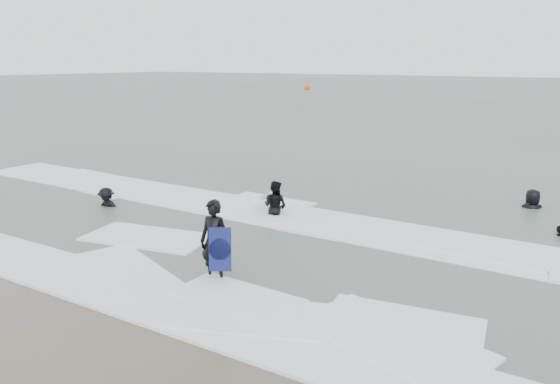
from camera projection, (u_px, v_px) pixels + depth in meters
The scene contains 9 objects.
ground at pixel (156, 286), 11.89m from camera, with size 320.00×320.00×0.00m, color brown.
surfer_centre at pixel (215, 281), 12.17m from camera, with size 0.69×0.45×1.89m, color black.
surfer_wading at pixel (275, 216), 17.30m from camera, with size 0.82×0.64×1.68m, color black.
surfer_breaker at pixel (107, 208), 18.15m from camera, with size 1.00×0.58×1.55m, color black.
surfer_right_near at pixel (560, 238), 15.15m from camera, with size 0.88×0.37×1.50m, color black.
surfer_right_far at pixel (532, 209), 18.02m from camera, with size 0.89×0.58×1.83m, color black.
surf_foam at pixel (254, 239), 14.91m from camera, with size 30.03×9.06×0.09m.
bodyboards at pixel (361, 224), 14.69m from camera, with size 9.65×8.44×1.25m.
buoy at pixel (307, 87), 89.36m from camera, with size 1.00×1.00×1.65m.
Camera 1 is at (8.27, -7.84, 4.81)m, focal length 35.00 mm.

